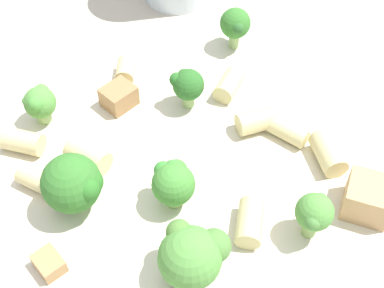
{
  "coord_description": "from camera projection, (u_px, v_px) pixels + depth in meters",
  "views": [
    {
      "loc": [
        -0.17,
        -0.15,
        0.31
      ],
      "look_at": [
        0.0,
        0.0,
        0.04
      ],
      "focal_mm": 50.0,
      "sensor_mm": 36.0,
      "label": 1
    }
  ],
  "objects": [
    {
      "name": "ground_plane",
      "position": [
        192.0,
        180.0,
        0.39
      ],
      "size": [
        2.0,
        2.0,
        0.0
      ],
      "primitive_type": "plane",
      "color": "#BCB29E"
    },
    {
      "name": "pasta_bowl",
      "position": [
        192.0,
        165.0,
        0.37
      ],
      "size": [
        0.3,
        0.3,
        0.03
      ],
      "color": "silver",
      "rests_on": "ground_plane"
    },
    {
      "name": "broccoli_floret_0",
      "position": [
        74.0,
        184.0,
        0.32
      ],
      "size": [
        0.04,
        0.04,
        0.04
      ],
      "color": "#9EC175",
      "rests_on": "pasta_bowl"
    },
    {
      "name": "broccoli_floret_1",
      "position": [
        188.0,
        85.0,
        0.38
      ],
      "size": [
        0.02,
        0.02,
        0.03
      ],
      "color": "#9EC175",
      "rests_on": "pasta_bowl"
    },
    {
      "name": "broccoli_floret_2",
      "position": [
        314.0,
        214.0,
        0.31
      ],
      "size": [
        0.03,
        0.02,
        0.03
      ],
      "color": "#93B766",
      "rests_on": "pasta_bowl"
    },
    {
      "name": "broccoli_floret_3",
      "position": [
        173.0,
        182.0,
        0.32
      ],
      "size": [
        0.03,
        0.03,
        0.03
      ],
      "color": "#93B766",
      "rests_on": "pasta_bowl"
    },
    {
      "name": "broccoli_floret_4",
      "position": [
        40.0,
        103.0,
        0.37
      ],
      "size": [
        0.02,
        0.02,
        0.03
      ],
      "color": "#9EC175",
      "rests_on": "pasta_bowl"
    },
    {
      "name": "broccoli_floret_5",
      "position": [
        235.0,
        24.0,
        0.42
      ],
      "size": [
        0.02,
        0.02,
        0.04
      ],
      "color": "#9EC175",
      "rests_on": "pasta_bowl"
    },
    {
      "name": "broccoli_floret_6",
      "position": [
        192.0,
        255.0,
        0.29
      ],
      "size": [
        0.04,
        0.04,
        0.04
      ],
      "color": "#84AD60",
      "rests_on": "pasta_bowl"
    },
    {
      "name": "rigatoni_0",
      "position": [
        256.0,
        121.0,
        0.37
      ],
      "size": [
        0.03,
        0.03,
        0.02
      ],
      "primitive_type": "cylinder",
      "rotation": [
        1.57,
        0.0,
        1.05
      ],
      "color": "beige",
      "rests_on": "pasta_bowl"
    },
    {
      "name": "rigatoni_1",
      "position": [
        38.0,
        180.0,
        0.34
      ],
      "size": [
        0.02,
        0.03,
        0.01
      ],
      "primitive_type": "cylinder",
      "rotation": [
        1.57,
        0.0,
        0.24
      ],
      "color": "beige",
      "rests_on": "pasta_bowl"
    },
    {
      "name": "rigatoni_2",
      "position": [
        250.0,
        222.0,
        0.32
      ],
      "size": [
        0.03,
        0.03,
        0.02
      ],
      "primitive_type": "cylinder",
      "rotation": [
        1.57,
        0.0,
        2.12
      ],
      "color": "beige",
      "rests_on": "pasta_bowl"
    },
    {
      "name": "rigatoni_3",
      "position": [
        229.0,
        85.0,
        0.39
      ],
      "size": [
        0.03,
        0.02,
        0.02
      ],
      "primitive_type": "cylinder",
      "rotation": [
        1.57,
        0.0,
        1.85
      ],
      "color": "beige",
      "rests_on": "pasta_bowl"
    },
    {
      "name": "rigatoni_4",
      "position": [
        286.0,
        131.0,
        0.37
      ],
      "size": [
        0.02,
        0.03,
        0.01
      ],
      "primitive_type": "cylinder",
      "rotation": [
        1.57,
        0.0,
        0.07
      ],
      "color": "beige",
      "rests_on": "pasta_bowl"
    },
    {
      "name": "rigatoni_5",
      "position": [
        328.0,
        153.0,
        0.35
      ],
      "size": [
        0.03,
        0.03,
        0.02
      ],
      "primitive_type": "cylinder",
      "rotation": [
        1.57,
        0.0,
        2.52
      ],
      "color": "beige",
      "rests_on": "pasta_bowl"
    },
    {
      "name": "rigatoni_6",
      "position": [
        126.0,
        70.0,
        0.41
      ],
      "size": [
        0.02,
        0.02,
        0.01
      ],
      "primitive_type": "cylinder",
      "rotation": [
        1.57,
        0.0,
        2.27
      ],
      "color": "beige",
      "rests_on": "pasta_bowl"
    },
    {
      "name": "rigatoni_7",
      "position": [
        88.0,
        156.0,
        0.35
      ],
      "size": [
        0.02,
        0.03,
        0.02
      ],
      "primitive_type": "cylinder",
      "rotation": [
        1.57,
        0.0,
        0.12
      ],
      "color": "beige",
      "rests_on": "pasta_bowl"
    },
    {
      "name": "rigatoni_8",
      "position": [
        22.0,
        141.0,
        0.36
      ],
      "size": [
        0.03,
        0.03,
        0.02
      ],
      "primitive_type": "cylinder",
      "rotation": [
        1.57,
        0.0,
        0.46
      ],
      "color": "beige",
      "rests_on": "pasta_bowl"
    },
    {
      "name": "chicken_chunk_0",
      "position": [
        122.0,
        94.0,
        0.39
      ],
      "size": [
        0.02,
        0.02,
        0.02
      ],
      "primitive_type": "cube",
      "rotation": [
        0.0,
        0.0,
        3.09
      ],
      "color": "#A87A4C",
      "rests_on": "pasta_bowl"
    },
    {
      "name": "chicken_chunk_1",
      "position": [
        49.0,
        264.0,
        0.3
      ],
      "size": [
        0.02,
        0.02,
        0.01
      ],
      "primitive_type": "cube",
      "rotation": [
        0.0,
        0.0,
        1.43
      ],
      "color": "tan",
      "rests_on": "pasta_bowl"
    },
    {
      "name": "chicken_chunk_2",
      "position": [
        368.0,
        198.0,
        0.32
      ],
      "size": [
        0.03,
        0.04,
        0.02
      ],
      "primitive_type": "cube",
      "rotation": [
        0.0,
        0.0,
        1.94
      ],
      "color": "tan",
      "rests_on": "pasta_bowl"
    }
  ]
}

